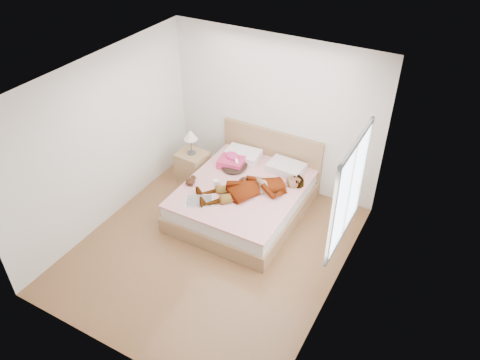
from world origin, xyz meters
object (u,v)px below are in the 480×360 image
at_px(woman, 253,185).
at_px(plush_toy, 191,181).
at_px(bed, 246,196).
at_px(magazine, 199,201).
at_px(coffee_mug, 216,183).
at_px(phone, 237,161).
at_px(towel, 232,161).
at_px(nightstand, 193,165).

height_order(woman, plush_toy, woman).
distance_m(bed, magazine, 0.87).
relative_size(magazine, coffee_mug, 3.91).
height_order(woman, bed, bed).
bearing_deg(phone, bed, -85.02).
relative_size(towel, plush_toy, 2.11).
bearing_deg(coffee_mug, towel, 95.81).
xyz_separation_m(towel, magazine, (0.05, -1.07, -0.08)).
relative_size(woman, coffee_mug, 13.35).
relative_size(phone, towel, 0.19).
bearing_deg(magazine, towel, 92.76).
bearing_deg(nightstand, phone, 2.57).
distance_m(magazine, plush_toy, 0.47).
distance_m(woman, bed, 0.42).
relative_size(towel, coffee_mug, 3.59).
xyz_separation_m(woman, coffee_mug, (-0.57, -0.13, -0.07)).
bearing_deg(phone, woman, -82.75).
bearing_deg(nightstand, magazine, -51.48).
distance_m(woman, phone, 0.64).
xyz_separation_m(bed, plush_toy, (-0.75, -0.42, 0.30)).
distance_m(towel, plush_toy, 0.81).
height_order(coffee_mug, plush_toy, plush_toy).
height_order(towel, magazine, towel).
distance_m(bed, coffee_mug, 0.54).
relative_size(bed, magazine, 4.17).
height_order(woman, towel, woman).
distance_m(magazine, coffee_mug, 0.47).
relative_size(woman, magazine, 3.42).
height_order(woman, phone, woman).
bearing_deg(magazine, bed, 61.52).
xyz_separation_m(phone, towel, (-0.13, 0.07, -0.08)).
bearing_deg(woman, bed, -168.55).
height_order(magazine, nightstand, nightstand).
bearing_deg(woman, coffee_mug, -121.11).
bearing_deg(bed, nightstand, 168.59).
distance_m(phone, towel, 0.17).
distance_m(bed, plush_toy, 0.90).
height_order(woman, nightstand, nightstand).
bearing_deg(towel, woman, -36.53).
bearing_deg(bed, coffee_mug, -146.19).
height_order(woman, magazine, woman).
height_order(woman, coffee_mug, woman).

